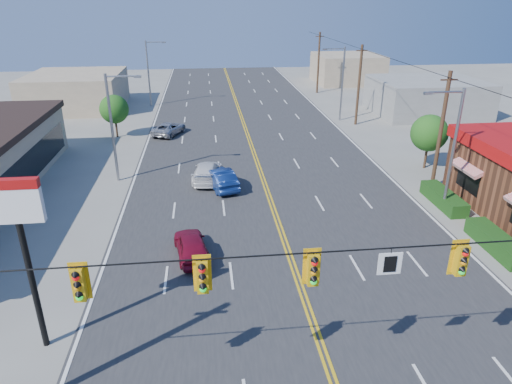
{
  "coord_description": "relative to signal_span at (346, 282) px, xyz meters",
  "views": [
    {
      "loc": [
        -4.22,
        -11.38,
        12.97
      ],
      "look_at": [
        -1.38,
        13.46,
        2.2
      ],
      "focal_mm": 32.0,
      "sensor_mm": 36.0,
      "label": 1
    }
  ],
  "objects": [
    {
      "name": "pizza_hut_sign",
      "position": [
        -10.88,
        4.0,
        0.3
      ],
      "size": [
        1.9,
        0.3,
        6.85
      ],
      "color": "black",
      "rests_on": "ground"
    },
    {
      "name": "utility_pole_mid",
      "position": [
        12.32,
        36.0,
        -0.69
      ],
      "size": [
        0.28,
        0.28,
        8.4
      ],
      "primitive_type": "cylinder",
      "color": "#47301E",
      "rests_on": "ground"
    },
    {
      "name": "streetlight_ne",
      "position": [
        10.91,
        38.0,
        -0.37
      ],
      "size": [
        2.55,
        0.25,
        8.0
      ],
      "color": "gray",
      "rests_on": "ground"
    },
    {
      "name": "streetlight_sw",
      "position": [
        -10.67,
        22.0,
        -0.37
      ],
      "size": [
        2.55,
        0.25,
        8.0
      ],
      "color": "gray",
      "rests_on": "ground"
    },
    {
      "name": "bld_west_far",
      "position": [
        -19.88,
        48.0,
        -2.79
      ],
      "size": [
        11.0,
        12.0,
        4.2
      ],
      "primitive_type": "cube",
      "color": "tan",
      "rests_on": "ground"
    },
    {
      "name": "car_silver",
      "position": [
        -7.75,
        34.06,
        -4.26
      ],
      "size": [
        3.69,
        4.93,
        1.24
      ],
      "primitive_type": "imported",
      "rotation": [
        0.0,
        0.0,
        2.73
      ],
      "color": "#ABABB0",
      "rests_on": "ground"
    },
    {
      "name": "bld_east_far",
      "position": [
        19.12,
        62.0,
        -2.69
      ],
      "size": [
        10.0,
        10.0,
        4.4
      ],
      "primitive_type": "cube",
      "color": "tan",
      "rests_on": "ground"
    },
    {
      "name": "utility_pole_far",
      "position": [
        12.32,
        54.0,
        -0.69
      ],
      "size": [
        0.28,
        0.28,
        8.4
      ],
      "primitive_type": "cylinder",
      "color": "#47301E",
      "rests_on": "ground"
    },
    {
      "name": "car_blue",
      "position": [
        -3.17,
        19.59,
        -4.16
      ],
      "size": [
        2.64,
        4.65,
        1.45
      ],
      "primitive_type": "imported",
      "rotation": [
        0.0,
        0.0,
        3.41
      ],
      "color": "navy",
      "rests_on": "ground"
    },
    {
      "name": "utility_pole_near",
      "position": [
        12.32,
        18.0,
        -0.69
      ],
      "size": [
        0.28,
        0.28,
        8.4
      ],
      "primitive_type": "cylinder",
      "color": "#47301E",
      "rests_on": "ground"
    },
    {
      "name": "signal_span",
      "position": [
        0.0,
        0.0,
        0.0
      ],
      "size": [
        24.32,
        0.34,
        9.0
      ],
      "color": "#47301E",
      "rests_on": "ground"
    },
    {
      "name": "tree_west",
      "position": [
        -12.88,
        34.0,
        -2.09
      ],
      "size": [
        2.8,
        2.8,
        4.2
      ],
      "color": "#47301E",
      "rests_on": "ground"
    },
    {
      "name": "streetlight_se",
      "position": [
        10.91,
        14.0,
        -0.37
      ],
      "size": [
        2.55,
        0.25,
        8.0
      ],
      "color": "gray",
      "rests_on": "ground"
    },
    {
      "name": "road",
      "position": [
        0.12,
        20.0,
        -4.86
      ],
      "size": [
        20.0,
        120.0,
        0.06
      ],
      "primitive_type": "cube",
      "color": "#2D2D30",
      "rests_on": "ground"
    },
    {
      "name": "car_white",
      "position": [
        -4.11,
        21.16,
        -4.19
      ],
      "size": [
        2.58,
        4.99,
        1.38
      ],
      "primitive_type": "imported",
      "rotation": [
        0.0,
        0.0,
        3.0
      ],
      "color": "silver",
      "rests_on": "ground"
    },
    {
      "name": "tree_kfc_rear",
      "position": [
        13.62,
        22.0,
        -1.95
      ],
      "size": [
        2.94,
        2.94,
        4.41
      ],
      "color": "#47301E",
      "rests_on": "ground"
    },
    {
      "name": "streetlight_nw",
      "position": [
        -10.67,
        48.0,
        -0.37
      ],
      "size": [
        2.55,
        0.25,
        8.0
      ],
      "color": "gray",
      "rests_on": "ground"
    },
    {
      "name": "bld_east_mid",
      "position": [
        22.12,
        40.0,
        -2.89
      ],
      "size": [
        12.0,
        10.0,
        4.0
      ],
      "primitive_type": "cube",
      "color": "gray",
      "rests_on": "ground"
    },
    {
      "name": "car_magenta",
      "position": [
        -5.12,
        10.09,
        -4.22
      ],
      "size": [
        2.19,
        4.13,
        1.34
      ],
      "primitive_type": "imported",
      "rotation": [
        0.0,
        0.0,
        3.3
      ],
      "color": "maroon",
      "rests_on": "ground"
    }
  ]
}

